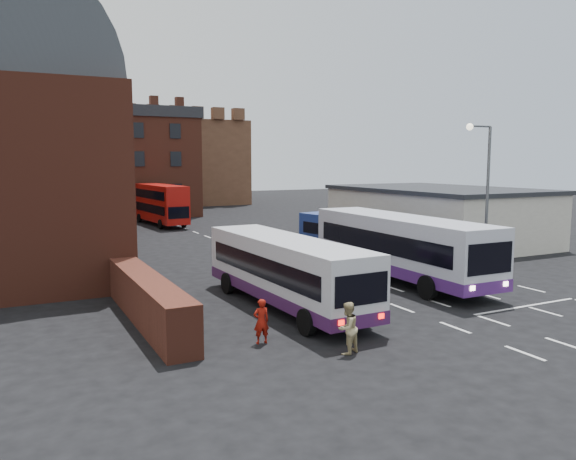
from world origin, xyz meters
name	(u,v)px	position (x,y,z in m)	size (l,w,h in m)	color
ground	(390,304)	(0.00, 0.00, 0.00)	(180.00, 180.00, 0.00)	black
forecourt_wall	(148,300)	(-10.20, 2.00, 0.90)	(1.20, 10.00, 1.80)	#602B1E
cream_building	(436,214)	(15.00, 14.00, 2.16)	(10.40, 16.40, 4.25)	beige
brick_terrace	(93,168)	(-6.00, 46.00, 5.50)	(22.00, 10.00, 11.00)	brown
castle_keep	(156,163)	(6.00, 66.00, 6.00)	(22.00, 22.00, 12.00)	brown
bus_white_outbound	(286,267)	(-4.37, 1.65, 1.77)	(3.03, 11.06, 3.00)	silver
bus_white_inbound	(400,243)	(3.45, 3.81, 2.01)	(3.29, 12.50, 3.40)	silver
bus_blue	(356,233)	(5.69, 11.24, 1.54)	(3.75, 9.77, 2.60)	navy
bus_red_double	(161,204)	(-1.27, 35.06, 2.11)	(3.07, 10.06, 3.97)	#AE100B
street_lamp	(484,185)	(8.31, 2.86, 4.98)	(1.68, 0.37, 8.26)	#515457
pedestrian_red	(261,321)	(-7.31, -2.33, 0.79)	(0.58, 0.38, 1.58)	maroon
pedestrian_beige	(348,328)	(-5.22, -4.56, 0.86)	(0.84, 0.65, 1.73)	tan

